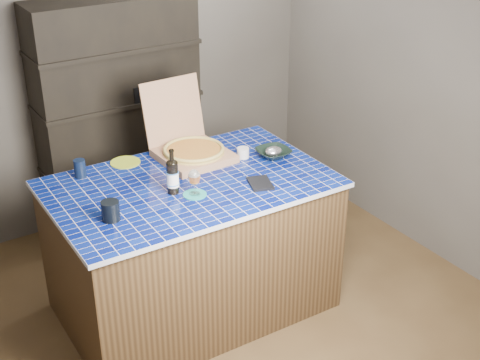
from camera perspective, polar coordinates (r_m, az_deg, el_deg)
room at (r=3.74m, az=-1.41°, el=3.03°), size 3.50×3.50×3.50m
shelving_unit at (r=5.14m, az=-10.25°, el=5.28°), size 1.20×0.41×1.80m
kitchen_island at (r=4.28m, az=-4.11°, el=-5.65°), size 1.70×1.09×0.92m
pizza_box at (r=4.33m, az=-4.16°, el=2.71°), size 0.45×0.54×0.47m
mead_bottle at (r=3.89m, az=-5.78°, el=0.33°), size 0.07×0.07×0.28m
teal_trivet at (r=3.90m, az=-3.88°, el=-1.24°), size 0.14×0.14×0.01m
wine_glass at (r=3.85m, az=-3.93°, el=0.20°), size 0.07×0.07×0.16m
tumbler at (r=3.68m, az=-10.99°, el=-2.60°), size 0.10×0.10×0.11m
dvd_case at (r=4.01m, az=1.73°, el=-0.28°), size 0.18×0.21×0.01m
bowl at (r=4.36m, az=2.87°, el=2.32°), size 0.22×0.22×0.05m
foil_contents at (r=4.35m, az=2.87°, el=2.48°), size 0.12×0.10×0.06m
white_jar at (r=4.34m, az=0.26°, el=2.34°), size 0.08×0.08×0.07m
navy_cup at (r=4.19m, az=-13.51°, el=0.96°), size 0.07×0.07×0.11m
green_trivet at (r=4.34m, az=-9.76°, el=1.50°), size 0.19×0.19×0.01m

